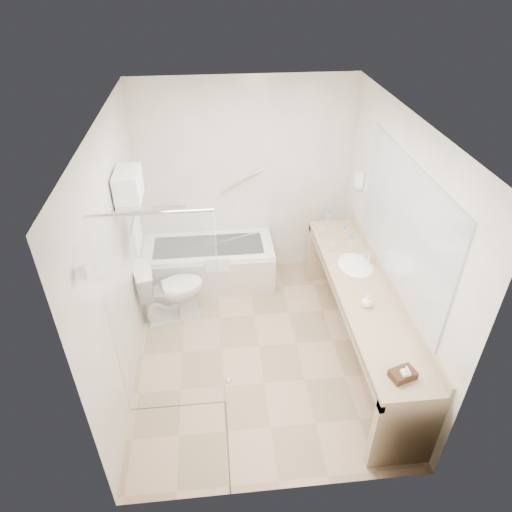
{
  "coord_description": "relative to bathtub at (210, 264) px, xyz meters",
  "views": [
    {
      "loc": [
        -0.39,
        -3.55,
        3.65
      ],
      "look_at": [
        0.0,
        0.3,
        1.0
      ],
      "focal_mm": 32.0,
      "sensor_mm": 36.0,
      "label": 1
    }
  ],
  "objects": [
    {
      "name": "floor",
      "position": [
        0.5,
        -1.24,
        -0.28
      ],
      "size": [
        3.2,
        3.2,
        0.0
      ],
      "primitive_type": "plane",
      "color": "tan",
      "rests_on": "ground"
    },
    {
      "name": "ceiling",
      "position": [
        0.5,
        -1.24,
        2.22
      ],
      "size": [
        2.6,
        3.2,
        0.1
      ],
      "primitive_type": "cube",
      "color": "silver",
      "rests_on": "wall_back"
    },
    {
      "name": "wall_back",
      "position": [
        0.5,
        0.36,
        0.97
      ],
      "size": [
        2.6,
        0.1,
        2.5
      ],
      "primitive_type": "cube",
      "color": "silver",
      "rests_on": "ground"
    },
    {
      "name": "wall_front",
      "position": [
        0.5,
        -2.84,
        0.97
      ],
      "size": [
        2.6,
        0.1,
        2.5
      ],
      "primitive_type": "cube",
      "color": "silver",
      "rests_on": "ground"
    },
    {
      "name": "wall_left",
      "position": [
        -0.8,
        -1.24,
        0.97
      ],
      "size": [
        0.1,
        3.2,
        2.5
      ],
      "primitive_type": "cube",
      "color": "silver",
      "rests_on": "ground"
    },
    {
      "name": "wall_right",
      "position": [
        1.8,
        -1.24,
        0.97
      ],
      "size": [
        0.1,
        3.2,
        2.5
      ],
      "primitive_type": "cube",
      "color": "silver",
      "rests_on": "ground"
    },
    {
      "name": "bathtub",
      "position": [
        0.0,
        0.0,
        0.0
      ],
      "size": [
        1.6,
        0.73,
        0.59
      ],
      "color": "white",
      "rests_on": "floor"
    },
    {
      "name": "grab_bar_short",
      "position": [
        -0.45,
        0.32,
        0.67
      ],
      "size": [
        0.4,
        0.03,
        0.03
      ],
      "primitive_type": "cylinder",
      "rotation": [
        0.0,
        1.57,
        0.0
      ],
      "color": "silver",
      "rests_on": "wall_back"
    },
    {
      "name": "grab_bar_long",
      "position": [
        0.45,
        0.32,
        0.97
      ],
      "size": [
        0.53,
        0.03,
        0.33
      ],
      "primitive_type": "cylinder",
      "rotation": [
        0.0,
        1.05,
        0.0
      ],
      "color": "silver",
      "rests_on": "wall_back"
    },
    {
      "name": "shower_enclosure",
      "position": [
        -0.13,
        -2.16,
        0.79
      ],
      "size": [
        0.96,
        0.91,
        2.11
      ],
      "color": "silver",
      "rests_on": "floor"
    },
    {
      "name": "towel_shelf",
      "position": [
        -0.67,
        -0.89,
        1.48
      ],
      "size": [
        0.24,
        0.55,
        0.81
      ],
      "color": "silver",
      "rests_on": "wall_left"
    },
    {
      "name": "vanity_counter",
      "position": [
        1.52,
        -1.39,
        0.36
      ],
      "size": [
        0.55,
        2.7,
        0.95
      ],
      "color": "tan",
      "rests_on": "floor"
    },
    {
      "name": "sink",
      "position": [
        1.55,
        -0.99,
        0.54
      ],
      "size": [
        0.4,
        0.52,
        0.14
      ],
      "primitive_type": "ellipsoid",
      "color": "white",
      "rests_on": "vanity_counter"
    },
    {
      "name": "faucet",
      "position": [
        1.7,
        -0.99,
        0.65
      ],
      "size": [
        0.03,
        0.03,
        0.14
      ],
      "primitive_type": "cylinder",
      "color": "silver",
      "rests_on": "vanity_counter"
    },
    {
      "name": "mirror",
      "position": [
        1.79,
        -1.39,
        1.27
      ],
      "size": [
        0.02,
        2.0,
        1.2
      ],
      "primitive_type": "cube",
      "color": "#AFB4BC",
      "rests_on": "wall_right"
    },
    {
      "name": "hairdryer_unit",
      "position": [
        1.75,
        -0.19,
        1.17
      ],
      "size": [
        0.08,
        0.1,
        0.18
      ],
      "primitive_type": "cube",
      "color": "white",
      "rests_on": "wall_right"
    },
    {
      "name": "toilet",
      "position": [
        -0.45,
        -0.62,
        0.11
      ],
      "size": [
        0.87,
        0.63,
        0.76
      ],
      "primitive_type": "imported",
      "rotation": [
        0.0,
        0.0,
        1.85
      ],
      "color": "white",
      "rests_on": "floor"
    },
    {
      "name": "amenity_basket",
      "position": [
        1.49,
        -2.51,
        0.61
      ],
      "size": [
        0.23,
        0.18,
        0.07
      ],
      "primitive_type": "cube",
      "rotation": [
        0.0,
        0.0,
        0.3
      ],
      "color": "#412717",
      "rests_on": "vanity_counter"
    },
    {
      "name": "soap_bottle_a",
      "position": [
        1.49,
        -2.53,
        0.61
      ],
      "size": [
        0.09,
        0.15,
        0.06
      ],
      "primitive_type": "imported",
      "rotation": [
        0.0,
        0.0,
        0.17
      ],
      "color": "white",
      "rests_on": "vanity_counter"
    },
    {
      "name": "soap_bottle_b",
      "position": [
        1.47,
        -1.66,
        0.63
      ],
      "size": [
        0.15,
        0.16,
        0.1
      ],
      "primitive_type": "imported",
      "rotation": [
        0.0,
        0.0,
        -0.41
      ],
      "color": "white",
      "rests_on": "vanity_counter"
    },
    {
      "name": "water_bottle_left",
      "position": [
        1.56,
        -0.74,
        0.66
      ],
      "size": [
        0.06,
        0.06,
        0.2
      ],
      "rotation": [
        0.0,
        0.0,
        0.16
      ],
      "color": "silver",
      "rests_on": "vanity_counter"
    },
    {
      "name": "water_bottle_mid",
      "position": [
        1.55,
        -0.49,
        0.66
      ],
      "size": [
        0.05,
        0.05,
        0.18
      ],
      "rotation": [
        0.0,
        0.0,
        -0.21
      ],
      "color": "silver",
      "rests_on": "vanity_counter"
    },
    {
      "name": "water_bottle_right",
      "position": [
        1.46,
        -0.14,
        0.66
      ],
      "size": [
        0.06,
        0.06,
        0.2
      ],
      "rotation": [
        0.0,
        0.0,
        -0.09
      ],
      "color": "silver",
      "rests_on": "vanity_counter"
    },
    {
      "name": "drinking_glass_near",
      "position": [
        1.34,
        -0.34,
        0.62
      ],
      "size": [
        0.08,
        0.08,
        0.09
      ],
      "primitive_type": "cylinder",
      "rotation": [
        0.0,
        0.0,
        -0.18
      ],
      "color": "silver",
      "rests_on": "vanity_counter"
    },
    {
      "name": "drinking_glass_far",
      "position": [
        1.36,
        -0.7,
        0.62
      ],
      "size": [
        0.08,
        0.08,
        0.1
      ],
      "primitive_type": "cylinder",
      "rotation": [
        0.0,
        0.0,
        -0.12
      ],
      "color": "silver",
      "rests_on": "vanity_counter"
    }
  ]
}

